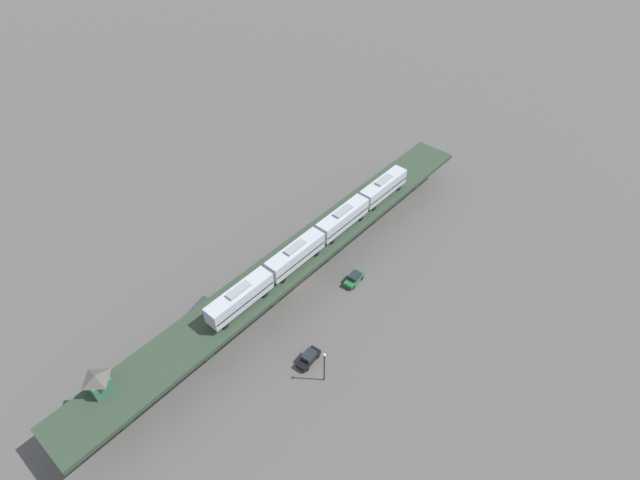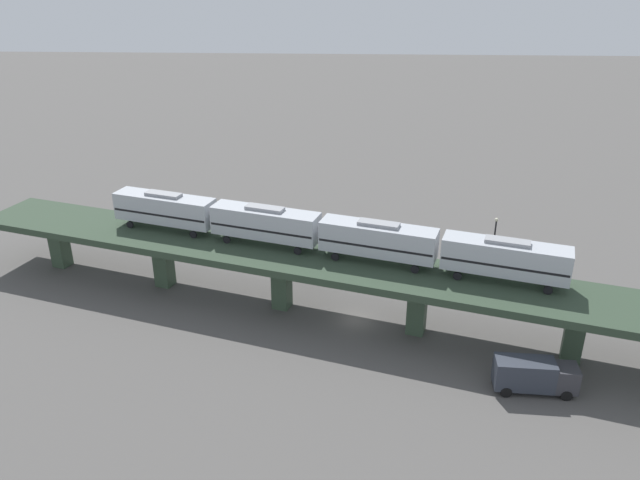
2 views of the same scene
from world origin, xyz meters
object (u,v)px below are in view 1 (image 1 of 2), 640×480
(street_car_green, at_px, (354,278))
(delivery_truck, at_px, (197,317))
(signal_hut, at_px, (98,382))
(street_car_black, at_px, (309,358))
(street_lamp, at_px, (324,365))
(subway_train, at_px, (320,236))

(street_car_green, xyz_separation_m, delivery_truck, (20.62, 19.87, 0.82))
(signal_hut, relative_size, street_car_green, 0.86)
(street_car_black, bearing_deg, delivery_truck, 2.83)
(street_lamp, bearing_deg, street_car_black, -29.78)
(street_lamp, bearing_deg, signal_hut, 34.37)
(signal_hut, xyz_separation_m, street_car_green, (-22.47, -38.52, -7.50))
(signal_hut, height_order, street_lamp, signal_hut)
(subway_train, distance_m, signal_hut, 41.40)
(subway_train, distance_m, street_car_black, 21.39)
(delivery_truck, bearing_deg, street_car_black, -177.17)
(street_car_green, distance_m, street_car_black, 18.87)
(street_lamp, bearing_deg, street_car_green, -81.21)
(subway_train, xyz_separation_m, street_lamp, (-10.04, 20.73, -5.07))
(subway_train, height_order, street_car_green, subway_train)
(delivery_truck, bearing_deg, street_car_green, -136.07)
(street_car_green, bearing_deg, street_lamp, 98.79)
(delivery_truck, bearing_deg, signal_hut, 84.34)
(signal_hut, distance_m, street_lamp, 31.45)
(subway_train, bearing_deg, street_lamp, 115.85)
(subway_train, xyz_separation_m, street_car_black, (-6.43, 18.66, -8.24))
(street_car_black, height_order, delivery_truck, delivery_truck)
(subway_train, relative_size, signal_hut, 12.05)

